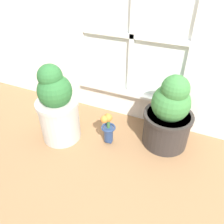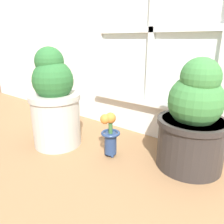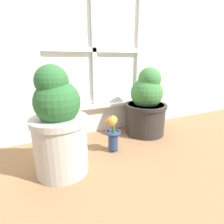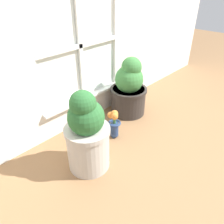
{
  "view_description": "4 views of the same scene",
  "coord_description": "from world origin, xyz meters",
  "views": [
    {
      "loc": [
        0.54,
        -0.95,
        1.24
      ],
      "look_at": [
        0.02,
        0.24,
        0.3
      ],
      "focal_mm": 35.0,
      "sensor_mm": 36.0,
      "label": 1
    },
    {
      "loc": [
        0.73,
        -0.7,
        0.68
      ],
      "look_at": [
        -0.0,
        0.23,
        0.28
      ],
      "focal_mm": 35.0,
      "sensor_mm": 36.0,
      "label": 2
    },
    {
      "loc": [
        -0.51,
        -0.84,
        0.66
      ],
      "look_at": [
        -0.03,
        0.23,
        0.31
      ],
      "focal_mm": 28.0,
      "sensor_mm": 36.0,
      "label": 3
    },
    {
      "loc": [
        -1.17,
        -0.82,
        1.24
      ],
      "look_at": [
        -0.01,
        0.26,
        0.25
      ],
      "focal_mm": 35.0,
      "sensor_mm": 36.0,
      "label": 4
    }
  ],
  "objects": [
    {
      "name": "potted_plant_right",
      "position": [
        0.4,
        0.41,
        0.26
      ],
      "size": [
        0.37,
        0.37,
        0.6
      ],
      "color": "#2D2826",
      "rests_on": "ground_plane"
    },
    {
      "name": "potted_plant_left",
      "position": [
        -0.4,
        0.14,
        0.29
      ],
      "size": [
        0.33,
        0.33,
        0.64
      ],
      "color": "#B7B2A8",
      "rests_on": "ground_plane"
    },
    {
      "name": "ground_plane",
      "position": [
        0.0,
        0.0,
        0.0
      ],
      "size": [
        10.0,
        10.0,
        0.0
      ],
      "primitive_type": "plane",
      "color": "olive"
    },
    {
      "name": "flower_vase",
      "position": [
        -0.02,
        0.23,
        0.16
      ],
      "size": [
        0.11,
        0.11,
        0.28
      ],
      "color": "navy",
      "rests_on": "ground_plane"
    }
  ]
}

